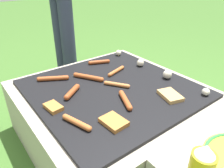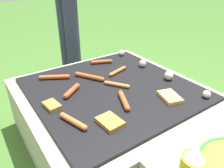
# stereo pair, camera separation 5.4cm
# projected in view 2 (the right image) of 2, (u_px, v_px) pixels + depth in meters

# --- Properties ---
(ground_plane) EXTENTS (14.00, 14.00, 0.00)m
(ground_plane) POSITION_uv_depth(u_px,v_px,m) (112.00, 136.00, 1.41)
(ground_plane) COLOR #3D6628
(grill) EXTENTS (0.97, 0.97, 0.36)m
(grill) POSITION_uv_depth(u_px,v_px,m) (112.00, 113.00, 1.33)
(grill) COLOR #A89E8C
(grill) RESTS_ON ground_plane
(sausage_mid_right) EXTENTS (0.16, 0.09, 0.03)m
(sausage_mid_right) POSITION_uv_depth(u_px,v_px,m) (124.00, 100.00, 1.09)
(sausage_mid_right) COLOR #A34C23
(sausage_mid_right) RESTS_ON grill
(sausage_mid_left) EXTENTS (0.18, 0.12, 0.03)m
(sausage_mid_left) POSITION_uv_depth(u_px,v_px,m) (89.00, 77.00, 1.33)
(sausage_mid_left) COLOR #A34C23
(sausage_mid_left) RESTS_ON grill
(sausage_front_left) EXTENTS (0.06, 0.16, 0.02)m
(sausage_front_left) POSITION_uv_depth(u_px,v_px,m) (118.00, 71.00, 1.41)
(sausage_front_left) COLOR #B7602D
(sausage_front_left) RESTS_ON grill
(sausage_back_left) EXTENTS (0.11, 0.17, 0.03)m
(sausage_back_left) POSITION_uv_depth(u_px,v_px,m) (54.00, 77.00, 1.33)
(sausage_back_left) COLOR #A34C23
(sausage_back_left) RESTS_ON grill
(sausage_front_center) EXTENTS (0.10, 0.13, 0.03)m
(sausage_front_center) POSITION_uv_depth(u_px,v_px,m) (72.00, 91.00, 1.18)
(sausage_front_center) COLOR #93421E
(sausage_front_center) RESTS_ON grill
(sausage_front_right) EXTENTS (0.16, 0.07, 0.03)m
(sausage_front_right) POSITION_uv_depth(u_px,v_px,m) (73.00, 121.00, 0.95)
(sausage_front_right) COLOR #B7602D
(sausage_front_right) RESTS_ON grill
(sausage_back_right) EXTENTS (0.08, 0.15, 0.03)m
(sausage_back_right) POSITION_uv_depth(u_px,v_px,m) (101.00, 62.00, 1.54)
(sausage_back_right) COLOR #93421E
(sausage_back_right) RESTS_ON grill
(sausage_back_center) EXTENTS (0.13, 0.10, 0.02)m
(sausage_back_center) POSITION_uv_depth(u_px,v_px,m) (117.00, 85.00, 1.25)
(sausage_back_center) COLOR #C6753D
(sausage_back_center) RESTS_ON grill
(bread_slice_left) EXTENTS (0.12, 0.09, 0.02)m
(bread_slice_left) POSITION_uv_depth(u_px,v_px,m) (110.00, 122.00, 0.95)
(bread_slice_left) COLOR #B27033
(bread_slice_left) RESTS_ON grill
(bread_slice_right) EXTENTS (0.15, 0.12, 0.02)m
(bread_slice_right) POSITION_uv_depth(u_px,v_px,m) (170.00, 97.00, 1.13)
(bread_slice_right) COLOR tan
(bread_slice_right) RESTS_ON grill
(bread_slice_center) EXTENTS (0.10, 0.07, 0.02)m
(bread_slice_center) POSITION_uv_depth(u_px,v_px,m) (52.00, 105.00, 1.06)
(bread_slice_center) COLOR #B27033
(bread_slice_center) RESTS_ON grill
(mushroom_row) EXTENTS (0.78, 0.06, 0.05)m
(mushroom_row) POSITION_uv_depth(u_px,v_px,m) (155.00, 69.00, 1.40)
(mushroom_row) COLOR beige
(mushroom_row) RESTS_ON grill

